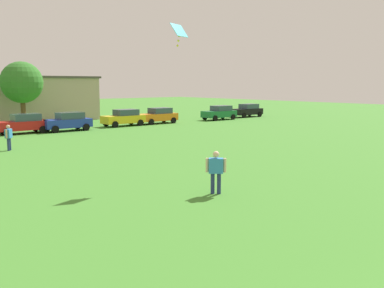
% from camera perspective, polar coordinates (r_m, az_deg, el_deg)
% --- Properties ---
extents(adult_bystander, '(0.62, 0.60, 1.68)m').
position_cam_1_polar(adult_bystander, '(16.41, 3.24, -3.33)').
color(adult_bystander, navy).
rests_on(adult_bystander, ground).
extents(bystander_near_trees, '(0.57, 0.65, 1.66)m').
position_cam_1_polar(bystander_near_trees, '(29.51, -23.48, 1.08)').
color(bystander_near_trees, navy).
rests_on(bystander_near_trees, ground).
extents(kite, '(1.03, 0.72, 1.04)m').
position_cam_1_polar(kite, '(20.01, -1.76, 14.82)').
color(kite, '#3FBFE5').
extents(parked_car_red_3, '(4.30, 2.02, 1.68)m').
position_cam_1_polar(parked_car_red_3, '(39.31, -21.80, 2.58)').
color(parked_car_red_3, red).
rests_on(parked_car_red_3, ground).
extents(parked_car_blue_4, '(4.30, 2.02, 1.68)m').
position_cam_1_polar(parked_car_blue_4, '(40.15, -16.42, 2.93)').
color(parked_car_blue_4, '#1E38AD').
rests_on(parked_car_blue_4, ground).
extents(parked_car_yellow_5, '(4.30, 2.02, 1.68)m').
position_cam_1_polar(parked_car_yellow_5, '(43.54, -9.15, 3.53)').
color(parked_car_yellow_5, yellow).
rests_on(parked_car_yellow_5, ground).
extents(parked_car_orange_6, '(4.30, 2.02, 1.68)m').
position_cam_1_polar(parked_car_orange_6, '(45.95, -4.57, 3.84)').
color(parked_car_orange_6, orange).
rests_on(parked_car_orange_6, ground).
extents(parked_car_green_7, '(4.30, 2.02, 1.68)m').
position_cam_1_polar(parked_car_green_7, '(50.65, 3.74, 4.25)').
color(parked_car_green_7, '#196B38').
rests_on(parked_car_green_7, ground).
extents(parked_car_black_8, '(4.30, 2.02, 1.68)m').
position_cam_1_polar(parked_car_black_8, '(55.41, 7.47, 4.53)').
color(parked_car_black_8, black).
rests_on(parked_car_black_8, ground).
extents(tree_far_right, '(4.16, 4.16, 6.48)m').
position_cam_1_polar(tree_far_right, '(46.08, -21.95, 7.68)').
color(tree_far_right, brown).
rests_on(tree_far_right, ground).
extents(house_left, '(12.13, 8.17, 5.13)m').
position_cam_1_polar(house_left, '(53.55, -19.88, 5.84)').
color(house_left, tan).
rests_on(house_left, ground).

